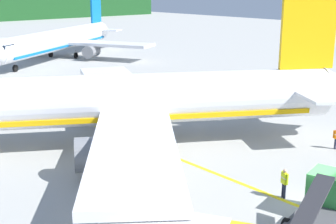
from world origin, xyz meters
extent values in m
cylinder|color=white|center=(-2.80, 16.43, 3.50)|extent=(32.61, 22.18, 3.80)
cube|color=white|center=(-5.91, 7.60, 2.83)|extent=(13.59, 15.59, 0.50)
cylinder|color=slate|center=(-6.00, 10.88, 1.63)|extent=(3.88, 3.56, 2.20)
cube|color=white|center=(3.71, 23.15, 2.83)|extent=(11.28, 16.50, 0.50)
cylinder|color=slate|center=(0.74, 21.76, 1.63)|extent=(3.88, 3.56, 2.20)
cube|color=#F2B20C|center=(11.23, 7.74, 8.65)|extent=(3.93, 2.62, 6.50)
cube|color=white|center=(11.23, 7.74, 3.90)|extent=(8.20, 10.53, 0.24)
cube|color=#F2B20C|center=(-2.80, 16.43, 2.46)|extent=(29.45, 20.13, 0.36)
cylinder|color=black|center=(-2.90, 13.43, 0.55)|extent=(1.12, 0.88, 1.10)
cylinder|color=gray|center=(-2.90, 13.43, 1.35)|extent=(0.20, 0.20, 0.50)
cylinder|color=black|center=(-0.16, 17.85, 0.55)|extent=(1.12, 0.88, 1.10)
cylinder|color=gray|center=(-0.16, 17.85, 1.35)|extent=(0.20, 0.20, 0.50)
cylinder|color=white|center=(16.42, 56.97, 3.15)|extent=(29.31, 20.13, 3.43)
cone|color=white|center=(31.39, 66.35, 3.52)|extent=(3.99, 4.00, 2.91)
cube|color=#192333|center=(3.44, 48.83, 3.93)|extent=(3.38, 3.62, 0.54)
cube|color=white|center=(22.33, 50.94, 2.56)|extent=(10.22, 14.86, 0.45)
cylinder|color=slate|center=(19.64, 52.18, 1.47)|extent=(3.50, 3.21, 1.98)
cube|color=white|center=(13.58, 64.91, 2.56)|extent=(12.30, 14.02, 0.45)
cylinder|color=slate|center=(13.51, 61.95, 1.47)|extent=(3.50, 3.21, 1.98)
cube|color=#0C66B2|center=(29.03, 64.87, 7.80)|extent=(3.53, 2.38, 5.86)
cube|color=white|center=(29.03, 64.87, 3.52)|extent=(7.42, 9.47, 0.22)
cube|color=#0C66B2|center=(16.42, 56.97, 2.21)|extent=(26.47, 18.26, 0.32)
cylinder|color=black|center=(5.98, 50.42, 0.50)|extent=(1.01, 0.79, 0.99)
cylinder|color=gray|center=(5.98, 50.42, 1.22)|extent=(0.18, 0.18, 0.45)
cylinder|color=black|center=(18.81, 55.70, 0.50)|extent=(1.01, 0.79, 0.99)
cylinder|color=gray|center=(18.81, 55.70, 1.22)|extent=(0.18, 0.18, 0.45)
cylinder|color=black|center=(16.33, 59.67, 0.50)|extent=(1.01, 0.79, 0.99)
cylinder|color=gray|center=(16.33, 59.67, 1.22)|extent=(0.18, 0.18, 0.45)
cube|color=#338C3F|center=(0.19, -1.22, 1.50)|extent=(2.24, 2.54, 1.80)
cube|color=#2D2D33|center=(-3.41, -2.02, 1.70)|extent=(4.99, 1.95, 2.08)
cylinder|color=black|center=(-0.34, -0.21, 0.45)|extent=(0.94, 0.47, 0.90)
cylinder|color=#191E33|center=(0.15, 1.59, 0.44)|extent=(0.14, 0.14, 0.87)
cylinder|color=#191E33|center=(0.22, 1.75, 0.44)|extent=(0.14, 0.14, 0.87)
cube|color=#CCE519|center=(0.19, 1.67, 1.20)|extent=(0.38, 0.49, 0.65)
cube|color=silver|center=(0.19, 1.67, 1.23)|extent=(0.39, 0.50, 0.06)
sphere|color=tan|center=(0.19, 1.67, 1.64)|extent=(0.24, 0.24, 0.24)
cylinder|color=#CCE519|center=(0.08, 1.42, 1.23)|extent=(0.09, 0.09, 0.62)
cylinder|color=#CCE519|center=(0.29, 1.92, 1.23)|extent=(0.09, 0.09, 0.62)
cylinder|color=#191E33|center=(9.98, 4.00, 0.41)|extent=(0.14, 0.14, 0.82)
cylinder|color=orange|center=(9.84, 4.12, 1.16)|extent=(0.09, 0.09, 0.58)
cube|color=yellow|center=(-0.09, 11.43, 0.01)|extent=(0.30, 60.00, 0.01)
camera|label=1|loc=(-20.96, -12.25, 11.71)|focal=49.96mm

